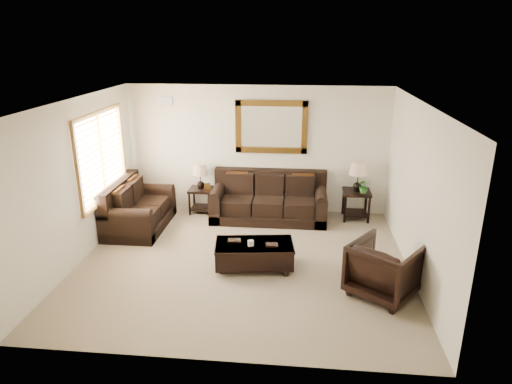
# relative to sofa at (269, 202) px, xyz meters

# --- Properties ---
(room) EXTENTS (5.51, 5.01, 2.71)m
(room) POSITION_rel_sofa_xyz_m (-0.30, -2.03, 1.00)
(room) COLOR #85765B
(room) RESTS_ON ground
(window) EXTENTS (0.07, 1.96, 1.66)m
(window) POSITION_rel_sofa_xyz_m (-3.00, -1.13, 1.20)
(window) COLOR white
(window) RESTS_ON room
(mirror) EXTENTS (1.50, 0.06, 1.10)m
(mirror) POSITION_rel_sofa_xyz_m (0.00, 0.43, 1.50)
(mirror) COLOR #45290D
(mirror) RESTS_ON room
(air_vent) EXTENTS (0.25, 0.02, 0.18)m
(air_vent) POSITION_rel_sofa_xyz_m (-2.20, 0.45, 2.00)
(air_vent) COLOR #999999
(air_vent) RESTS_ON room
(sofa) EXTENTS (2.37, 1.02, 0.97)m
(sofa) POSITION_rel_sofa_xyz_m (0.00, 0.00, 0.00)
(sofa) COLOR black
(sofa) RESTS_ON room
(loveseat) EXTENTS (1.01, 1.71, 0.96)m
(loveseat) POSITION_rel_sofa_xyz_m (-2.59, -0.77, 0.00)
(loveseat) COLOR black
(loveseat) RESTS_ON room
(end_table_left) EXTENTS (0.50, 0.50, 1.09)m
(end_table_left) POSITION_rel_sofa_xyz_m (-1.48, 0.18, 0.36)
(end_table_left) COLOR black
(end_table_left) RESTS_ON room
(end_table_right) EXTENTS (0.56, 0.56, 1.23)m
(end_table_right) POSITION_rel_sofa_xyz_m (1.81, 0.15, 0.45)
(end_table_right) COLOR black
(end_table_right) RESTS_ON room
(coffee_table) EXTENTS (1.35, 0.84, 0.54)m
(coffee_table) POSITION_rel_sofa_xyz_m (-0.08, -2.19, -0.08)
(coffee_table) COLOR black
(coffee_table) RESTS_ON room
(armchair) EXTENTS (1.21, 1.19, 0.91)m
(armchair) POSITION_rel_sofa_xyz_m (1.90, -2.83, 0.11)
(armchair) COLOR black
(armchair) RESTS_ON floor
(potted_plant) EXTENTS (0.28, 0.31, 0.23)m
(potted_plant) POSITION_rel_sofa_xyz_m (1.93, 0.04, 0.38)
(potted_plant) COLOR #296121
(potted_plant) RESTS_ON end_table_right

